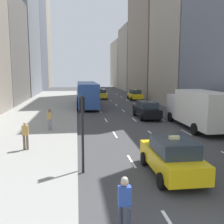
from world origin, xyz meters
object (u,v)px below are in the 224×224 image
Objects in this scene: taxi_second at (172,156)px; box_truck at (197,108)px; taxi_fourth at (101,94)px; city_bus at (87,94)px; skateboarder at (124,203)px; pedestrian_far_walking at (50,118)px; sedan_black_near at (147,110)px; traffic_light_pole at (82,121)px; pedestrian_mid_block at (25,134)px; taxi_lead at (135,95)px.

box_truck reaches higher than taxi_second.
taxi_second is 1.00× the size of taxi_fourth.
city_bus is 6.65× the size of skateboarder.
pedestrian_far_walking is (-6.32, -25.24, 0.19)m from taxi_fourth.
taxi_second reaches higher than pedestrian_far_walking.
sedan_black_near is 0.59× the size of box_truck.
traffic_light_pole is at bearing -138.68° from box_truck.
pedestrian_far_walking is (-3.41, 13.73, 0.10)m from skateboarder.
taxi_fourth is 20.46m from sedan_black_near.
city_bus is 15.43m from pedestrian_far_walking.
pedestrian_mid_block is (-4.37, -20.20, -0.72)m from city_bus.
city_bus is at bearing 87.26° from traffic_light_pole.
sedan_black_near is at bearing -98.92° from taxi_lead.
pedestrian_mid_block is at bearing -159.35° from box_truck.
taxi_lead is 2.67× the size of pedestrian_mid_block.
box_truck reaches higher than pedestrian_mid_block.
city_bus is 17.54m from box_truck.
taxi_second is at bearing -121.03° from box_truck.
sedan_black_near is at bearing 45.52° from pedestrian_mid_block.
taxi_lead and taxi_second have the same top height.
city_bus is 1.38× the size of box_truck.
pedestrian_mid_block is 1.00× the size of pedestrian_far_walking.
pedestrian_mid_block is (-7.18, -30.43, 0.19)m from taxi_fourth.
taxi_second is at bearing -56.87° from pedestrian_far_walking.
pedestrian_mid_block is 5.00m from traffic_light_pole.
skateboarder is at bearing -63.43° from pedestrian_mid_block.
traffic_light_pole is at bearing 167.00° from taxi_second.
pedestrian_far_walking reaches higher than skateboarder.
taxi_lead is at bearing -23.35° from taxi_fourth.
taxi_second is 0.38× the size of city_bus.
traffic_light_pole reaches higher than skateboarder.
taxi_lead is 2.67× the size of pedestrian_far_walking.
traffic_light_pole is (-3.95, -34.01, 1.53)m from taxi_fourth.
sedan_black_near is 10.39m from pedestrian_far_walking.
taxi_lead is at bearing 76.90° from skateboarder.
traffic_light_pole reaches higher than taxi_fourth.
traffic_light_pole is (-3.95, 0.91, 1.53)m from taxi_second.
taxi_second is at bearing -90.00° from taxi_fourth.
taxi_fourth is 39.08m from skateboarder.
taxi_fourth is (-5.60, 2.42, 0.00)m from taxi_lead.
taxi_second is 2.52× the size of skateboarder.
city_bus is at bearing 89.82° from skateboarder.
pedestrian_far_walking reaches higher than sedan_black_near.
taxi_lead reaches higher than pedestrian_mid_block.
city_bus is 7.04× the size of pedestrian_mid_block.
traffic_light_pole reaches higher than pedestrian_mid_block.
skateboarder is (-5.70, -18.70, 0.06)m from sedan_black_near.
taxi_fourth reaches higher than pedestrian_far_walking.
taxi_lead is at bearing 73.18° from traffic_light_pole.
traffic_light_pole is (-1.14, -23.78, 0.62)m from city_bus.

